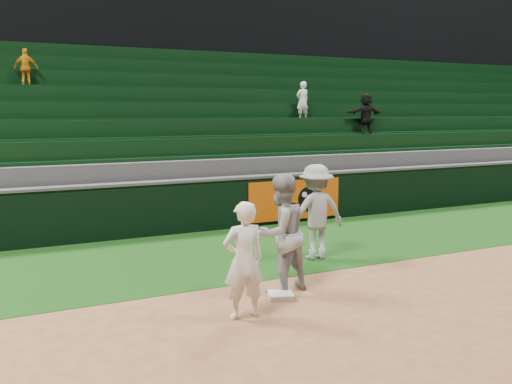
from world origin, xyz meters
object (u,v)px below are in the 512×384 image
at_px(baserunner, 281,233).
at_px(first_base, 281,295).
at_px(first_baseman, 244,260).
at_px(base_coach, 316,212).

bearing_deg(baserunner, first_base, 48.88).
xyz_separation_m(first_baseman, baserunner, (1.02, 0.79, 0.12)).
distance_m(first_baseman, base_coach, 3.43).
xyz_separation_m(first_base, baserunner, (0.16, 0.30, 0.89)).
bearing_deg(first_base, base_coach, 45.70).
height_order(first_baseman, baserunner, baserunner).
relative_size(first_base, baserunner, 0.20).
xyz_separation_m(baserunner, base_coach, (1.56, 1.47, -0.02)).
bearing_deg(first_baseman, base_coach, -136.64).
xyz_separation_m(first_base, base_coach, (1.72, 1.77, 0.88)).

